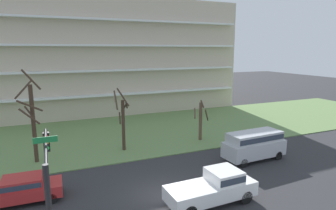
{
  "coord_description": "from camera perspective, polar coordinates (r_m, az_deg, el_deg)",
  "views": [
    {
      "loc": [
        -6.15,
        -15.26,
        8.95
      ],
      "look_at": [
        2.9,
        6.0,
        4.45
      ],
      "focal_mm": 30.53,
      "sensor_mm": 36.0,
      "label": 1
    }
  ],
  "objects": [
    {
      "name": "traffic_signal_mast",
      "position": [
        11.8,
        -22.68,
        -15.18
      ],
      "size": [
        0.9,
        5.61,
        5.64
      ],
      "color": "black",
      "rests_on": "ground"
    },
    {
      "name": "tree_left",
      "position": [
        24.64,
        -25.44,
        -2.57
      ],
      "size": [
        1.99,
        2.23,
        7.56
      ],
      "color": "#423023",
      "rests_on": "ground"
    },
    {
      "name": "tree_center",
      "position": [
        25.51,
        -9.01,
        -3.17
      ],
      "size": [
        1.2,
        1.29,
        5.78
      ],
      "color": "#423023",
      "rests_on": "ground"
    },
    {
      "name": "tree_right",
      "position": [
        28.4,
        6.54,
        -3.01
      ],
      "size": [
        1.78,
        1.76,
        4.16
      ],
      "color": "brown",
      "rests_on": "ground"
    },
    {
      "name": "apartment_building",
      "position": [
        43.79,
        -15.19,
        9.25
      ],
      "size": [
        41.66,
        13.12,
        15.79
      ],
      "color": "beige",
      "rests_on": "ground"
    },
    {
      "name": "ground",
      "position": [
        18.73,
        -1.02,
        -17.54
      ],
      "size": [
        160.0,
        160.0,
        0.0
      ],
      "primitive_type": "plane",
      "color": "#2D2D30"
    },
    {
      "name": "grass_lawn_strip",
      "position": [
        31.19,
        -10.78,
        -5.79
      ],
      "size": [
        80.0,
        16.0,
        0.08
      ],
      "primitive_type": "cube",
      "color": "#66844C",
      "rests_on": "ground"
    },
    {
      "name": "sedan_red_near_left",
      "position": [
        19.59,
        -27.02,
        -14.62
      ],
      "size": [
        4.45,
        1.93,
        1.57
      ],
      "rotation": [
        0.0,
        0.0,
        3.11
      ],
      "color": "#B22828",
      "rests_on": "ground"
    },
    {
      "name": "pickup_white_center_right",
      "position": [
        17.69,
        9.23,
        -15.78
      ],
      "size": [
        5.46,
        2.16,
        1.95
      ],
      "rotation": [
        0.0,
        0.0,
        0.03
      ],
      "color": "white",
      "rests_on": "ground"
    },
    {
      "name": "van_silver_center_left",
      "position": [
        24.59,
        16.83,
        -7.37
      ],
      "size": [
        5.29,
        2.24,
        2.36
      ],
      "rotation": [
        0.0,
        0.0,
        3.19
      ],
      "color": "#B7BABF",
      "rests_on": "ground"
    }
  ]
}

